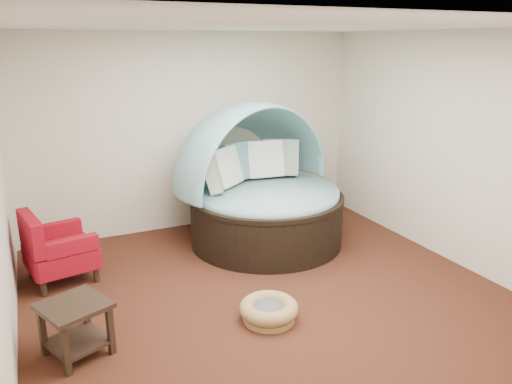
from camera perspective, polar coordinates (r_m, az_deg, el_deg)
name	(u,v)px	position (r m, az deg, el deg)	size (l,w,h in m)	color
floor	(270,296)	(5.55, 1.56, -11.80)	(5.00, 5.00, 0.00)	#462014
wall_back	(194,132)	(7.31, -7.12, 6.79)	(5.00, 5.00, 0.00)	beige
wall_front	(464,271)	(3.13, 22.72, -8.37)	(5.00, 5.00, 0.00)	beige
wall_right	(456,150)	(6.51, 21.85, 4.48)	(5.00, 5.00, 0.00)	beige
ceiling	(272,26)	(4.87, 1.83, 18.47)	(5.00, 5.00, 0.00)	white
canopy_daybed	(260,178)	(6.74, 0.50, 1.57)	(2.61, 2.56, 1.91)	black
pet_basket	(269,310)	(5.08, 1.48, -13.36)	(0.76, 0.76, 0.20)	brown
red_armchair	(56,249)	(6.16, -21.93, -6.10)	(0.85, 0.85, 0.85)	black
side_table	(76,322)	(4.75, -19.92, -13.77)	(0.68, 0.68, 0.50)	black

